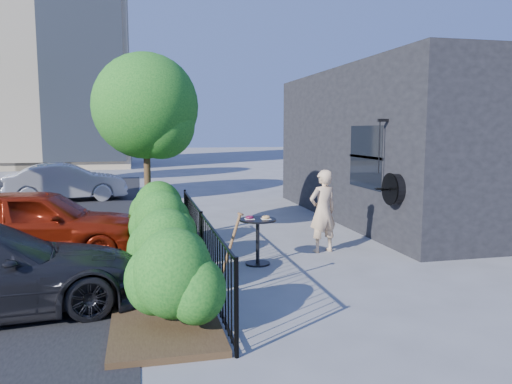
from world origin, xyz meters
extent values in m
plane|color=gray|center=(0.00, 0.00, 0.00)|extent=(120.00, 120.00, 0.00)
cube|color=black|center=(5.50, 4.50, 2.00)|extent=(6.00, 9.00, 4.00)
cube|color=black|center=(2.51, 2.40, 1.80)|extent=(0.04, 1.60, 1.40)
cube|color=black|center=(2.52, 2.40, 1.80)|extent=(0.05, 1.70, 0.06)
cylinder|color=black|center=(2.42, 0.90, 1.25)|extent=(0.18, 0.60, 0.60)
cylinder|color=black|center=(2.32, 0.90, 1.25)|extent=(0.03, 0.64, 0.64)
cube|color=black|center=(2.40, 1.40, 2.60)|extent=(0.25, 0.06, 0.06)
cylinder|color=black|center=(2.32, 1.40, 2.05)|extent=(0.02, 0.02, 1.05)
cylinder|color=black|center=(-1.50, -3.00, 0.55)|extent=(0.05, 0.05, 1.10)
cylinder|color=black|center=(-1.50, 0.00, 0.55)|extent=(0.05, 0.05, 1.10)
cylinder|color=black|center=(-1.50, 3.00, 0.55)|extent=(0.05, 0.05, 1.10)
cube|color=black|center=(-1.50, 0.00, 1.06)|extent=(0.03, 6.00, 0.03)
cube|color=black|center=(-1.50, 0.00, 0.10)|extent=(0.03, 6.00, 0.03)
cylinder|color=black|center=(-1.50, -2.90, 0.55)|extent=(0.02, 0.02, 1.04)
cylinder|color=black|center=(-1.50, -2.70, 0.55)|extent=(0.02, 0.02, 1.04)
cylinder|color=black|center=(-1.50, -2.50, 0.55)|extent=(0.02, 0.02, 1.04)
cylinder|color=black|center=(-1.50, -2.30, 0.55)|extent=(0.02, 0.02, 1.04)
cylinder|color=black|center=(-1.50, -2.10, 0.55)|extent=(0.02, 0.02, 1.04)
cylinder|color=black|center=(-1.50, -1.90, 0.55)|extent=(0.02, 0.02, 1.04)
cylinder|color=black|center=(-1.50, -1.70, 0.55)|extent=(0.02, 0.02, 1.04)
cylinder|color=black|center=(-1.50, -1.50, 0.55)|extent=(0.02, 0.02, 1.04)
cylinder|color=black|center=(-1.50, -1.30, 0.55)|extent=(0.02, 0.02, 1.04)
cylinder|color=black|center=(-1.50, -1.10, 0.55)|extent=(0.02, 0.02, 1.04)
cylinder|color=black|center=(-1.50, -0.90, 0.55)|extent=(0.02, 0.02, 1.04)
cylinder|color=black|center=(-1.50, -0.70, 0.55)|extent=(0.02, 0.02, 1.04)
cylinder|color=black|center=(-1.50, -0.50, 0.55)|extent=(0.02, 0.02, 1.04)
cylinder|color=black|center=(-1.50, -0.30, 0.55)|extent=(0.02, 0.02, 1.04)
cylinder|color=black|center=(-1.50, -0.10, 0.55)|extent=(0.02, 0.02, 1.04)
cylinder|color=black|center=(-1.50, 0.10, 0.55)|extent=(0.02, 0.02, 1.04)
cylinder|color=black|center=(-1.50, 0.30, 0.55)|extent=(0.02, 0.02, 1.04)
cylinder|color=black|center=(-1.50, 0.50, 0.55)|extent=(0.02, 0.02, 1.04)
cylinder|color=black|center=(-1.50, 0.70, 0.55)|extent=(0.02, 0.02, 1.04)
cylinder|color=black|center=(-1.50, 0.90, 0.55)|extent=(0.02, 0.02, 1.04)
cylinder|color=black|center=(-1.50, 1.10, 0.55)|extent=(0.02, 0.02, 1.04)
cylinder|color=black|center=(-1.50, 1.30, 0.55)|extent=(0.02, 0.02, 1.04)
cylinder|color=black|center=(-1.50, 1.50, 0.55)|extent=(0.02, 0.02, 1.04)
cylinder|color=black|center=(-1.50, 1.70, 0.55)|extent=(0.02, 0.02, 1.04)
cylinder|color=black|center=(-1.50, 1.90, 0.55)|extent=(0.02, 0.02, 1.04)
cylinder|color=black|center=(-1.50, 2.10, 0.55)|extent=(0.02, 0.02, 1.04)
cylinder|color=black|center=(-1.50, 2.30, 0.55)|extent=(0.02, 0.02, 1.04)
cylinder|color=black|center=(-1.50, 2.50, 0.55)|extent=(0.02, 0.02, 1.04)
cylinder|color=black|center=(-1.50, 2.70, 0.55)|extent=(0.02, 0.02, 1.04)
cylinder|color=black|center=(-1.50, 2.90, 0.55)|extent=(0.02, 0.02, 1.04)
cube|color=#382616|center=(-2.20, 0.00, 0.04)|extent=(1.30, 6.00, 0.08)
ellipsoid|color=#135319|center=(-2.10, -2.20, 0.70)|extent=(1.10, 1.10, 1.24)
ellipsoid|color=#135319|center=(-2.10, -0.60, 0.70)|extent=(1.10, 1.10, 1.24)
ellipsoid|color=#135319|center=(-2.10, 0.90, 0.70)|extent=(1.10, 1.10, 1.24)
ellipsoid|color=#135319|center=(-2.10, 2.30, 0.70)|extent=(1.10, 1.10, 1.24)
cylinder|color=#3F2B19|center=(-2.30, 2.80, 1.20)|extent=(0.14, 0.14, 2.40)
sphere|color=#135319|center=(-2.30, 2.80, 2.84)|extent=(2.20, 2.20, 2.20)
sphere|color=#135319|center=(-2.00, 2.60, 2.51)|extent=(1.43, 1.43, 1.43)
cylinder|color=black|center=(-0.43, 0.56, 0.81)|extent=(0.66, 0.66, 0.03)
cylinder|color=black|center=(-0.43, 0.56, 0.41)|extent=(0.07, 0.07, 0.79)
cylinder|color=black|center=(-0.43, 0.56, 0.02)|extent=(0.44, 0.44, 0.03)
cube|color=white|center=(-0.57, 0.59, 0.83)|extent=(0.17, 0.17, 0.01)
cube|color=white|center=(-0.29, 0.52, 0.83)|extent=(0.17, 0.17, 0.01)
torus|color=#4C0C1C|center=(-0.57, 0.59, 0.86)|extent=(0.15, 0.15, 0.05)
torus|color=#B4864C|center=(-0.29, 0.52, 0.86)|extent=(0.15, 0.15, 0.05)
imported|color=#D7B38B|center=(1.03, 1.17, 0.82)|extent=(0.67, 0.52, 1.64)
cylinder|color=brown|center=(-1.22, -0.98, 0.67)|extent=(0.38, 0.04, 1.09)
cube|color=gray|center=(-1.38, -0.98, 0.09)|extent=(0.09, 0.16, 0.23)
cylinder|color=brown|center=(-1.05, -0.98, 1.20)|extent=(0.09, 0.09, 0.05)
imported|color=maroon|center=(-4.36, 2.02, 0.66)|extent=(4.03, 1.94, 1.33)
imported|color=#A6A6AB|center=(-4.90, 9.90, 0.64)|extent=(4.06, 1.92, 1.28)
camera|label=1|loc=(-2.45, -7.96, 2.41)|focal=35.00mm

